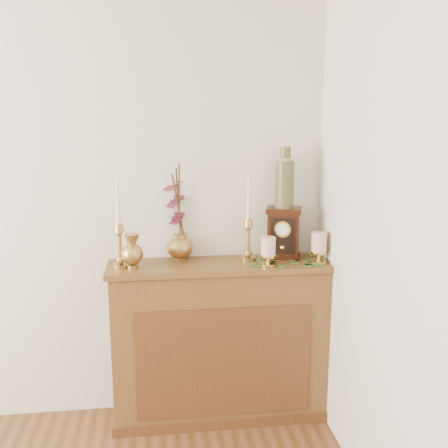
{
  "coord_description": "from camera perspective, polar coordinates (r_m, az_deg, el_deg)",
  "views": [
    {
      "loc": [
        1.07,
        -0.67,
        1.75
      ],
      "look_at": [
        1.42,
        2.05,
        1.16
      ],
      "focal_mm": 42.0,
      "sensor_mm": 36.0,
      "label": 1
    }
  ],
  "objects": [
    {
      "name": "pillar_candle_right",
      "position": [
        2.93,
        10.29,
        -2.37
      ],
      "size": [
        0.09,
        0.09,
        0.18
      ],
      "rotation": [
        0.0,
        0.0,
        -0.22
      ],
      "color": "gold",
      "rests_on": "console_shelf"
    },
    {
      "name": "candlestick_center",
      "position": [
        2.91,
        2.64,
        -0.9
      ],
      "size": [
        0.08,
        0.08,
        0.5
      ],
      "rotation": [
        0.0,
        0.0,
        0.32
      ],
      "color": "tan",
      "rests_on": "console_shelf"
    },
    {
      "name": "ivy_garland",
      "position": [
        2.92,
        7.05,
        -4.06
      ],
      "size": [
        0.32,
        0.16,
        0.07
      ],
      "rotation": [
        0.0,
        0.0,
        0.15
      ],
      "color": "#396225",
      "rests_on": "console_shelf"
    },
    {
      "name": "ceramic_vase",
      "position": [
        2.94,
        6.63,
        4.71
      ],
      "size": [
        0.11,
        0.11,
        0.34
      ],
      "rotation": [
        0.0,
        0.0,
        -0.31
      ],
      "color": "#1B3726",
      "rests_on": "mantel_clock"
    },
    {
      "name": "mantel_clock",
      "position": [
        2.99,
        6.49,
        -1.01
      ],
      "size": [
        0.23,
        0.19,
        0.29
      ],
      "rotation": [
        0.0,
        0.0,
        -0.31
      ],
      "color": "black",
      "rests_on": "console_shelf"
    },
    {
      "name": "ginger_jar",
      "position": [
        2.96,
        -5.17,
        0.93
      ],
      "size": [
        0.22,
        0.24,
        0.55
      ],
      "rotation": [
        0.0,
        0.0,
        -0.42
      ],
      "color": "tan",
      "rests_on": "console_shelf"
    },
    {
      "name": "candlestick_left",
      "position": [
        2.83,
        -11.31,
        -1.52
      ],
      "size": [
        0.08,
        0.08,
        0.49
      ],
      "rotation": [
        0.0,
        0.0,
        -0.36
      ],
      "color": "tan",
      "rests_on": "console_shelf"
    },
    {
      "name": "pillar_candle_left",
      "position": [
        2.83,
        4.83,
        -2.84
      ],
      "size": [
        0.09,
        0.09,
        0.17
      ],
      "rotation": [
        0.0,
        0.0,
        -0.04
      ],
      "color": "gold",
      "rests_on": "console_shelf"
    },
    {
      "name": "console_shelf",
      "position": [
        3.08,
        -0.42,
        -13.08
      ],
      "size": [
        1.24,
        0.34,
        0.93
      ],
      "color": "brown",
      "rests_on": "ground"
    },
    {
      "name": "bud_vase",
      "position": [
        2.82,
        -9.97,
        -2.99
      ],
      "size": [
        0.12,
        0.12,
        0.19
      ],
      "rotation": [
        0.0,
        0.0,
        -0.43
      ],
      "color": "tan",
      "rests_on": "console_shelf"
    }
  ]
}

